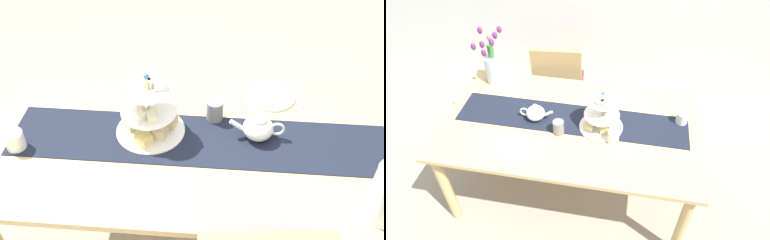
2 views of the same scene
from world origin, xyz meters
The scene contains 13 objects.
ground_plane centered at (0.00, 0.00, 0.00)m, with size 8.00×8.00×0.00m, color gray.
dining_table centered at (0.00, 0.00, 0.64)m, with size 1.78×1.01×0.72m.
chair_left centered at (-0.26, 0.73, 0.50)m, with size 0.46×0.46×0.91m.
table_runner centered at (0.00, 0.04, 0.73)m, with size 1.62×0.31×0.00m, color black.
tiered_cake_stand centered at (0.21, 0.00, 0.81)m, with size 0.30×0.30×0.30m.
teapot centered at (-0.25, 0.00, 0.78)m, with size 0.24×0.13×0.14m.
tulip_vase centered at (-0.68, 0.37, 0.88)m, with size 0.18×0.22×0.45m.
cream_jug centered at (0.76, 0.15, 0.77)m, with size 0.08×0.08×0.09m, color white.
dinner_plate_left centered at (-0.32, -0.29, 0.73)m, with size 0.23×0.23×0.01m, color white.
fork_left centered at (-0.47, -0.29, 0.73)m, with size 0.02×0.15×0.01m, color silver.
knife_left centered at (-0.18, -0.29, 0.73)m, with size 0.01×0.17×0.01m, color silver.
mug_grey centered at (-0.06, -0.11, 0.78)m, with size 0.08×0.08×0.10m, color slate.
mug_white_text centered at (0.31, -0.13, 0.77)m, with size 0.08×0.08×0.10m, color white.
Camera 2 is at (0.37, -1.70, 2.37)m, focal length 32.09 mm.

